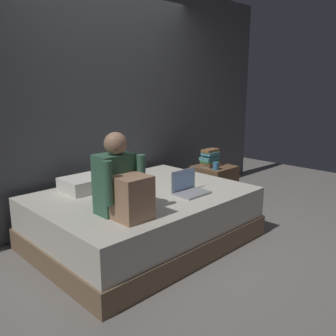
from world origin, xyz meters
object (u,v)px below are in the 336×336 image
object	(u,v)px
nightstand	(214,187)
mug	(216,166)
book_stack	(210,158)
laptop	(189,188)
pillow	(91,182)
person_sitting	(121,184)
bed	(143,217)

from	to	relation	value
nightstand	mug	bearing A→B (deg)	-137.31
nightstand	book_stack	size ratio (longest dim) A/B	2.09
laptop	mug	size ratio (longest dim) A/B	3.56
book_stack	mug	xyz separation A→B (m)	(-0.09, -0.16, -0.06)
book_stack	pillow	bearing A→B (deg)	170.45
nightstand	person_sitting	xyz separation A→B (m)	(-1.80, -0.49, 0.49)
bed	book_stack	distance (m)	1.33
nightstand	book_stack	distance (m)	0.37
nightstand	pillow	world-z (taller)	pillow
laptop	nightstand	bearing A→B (deg)	25.40
pillow	laptop	bearing A→B (deg)	-53.72
nightstand	pillow	size ratio (longest dim) A/B	0.94
pillow	person_sitting	bearing A→B (deg)	-105.66
person_sitting	laptop	xyz separation A→B (m)	(0.79, 0.01, -0.20)
pillow	mug	distance (m)	1.51
person_sitting	pillow	bearing A→B (deg)	74.34
pillow	mug	bearing A→B (deg)	-16.14
bed	laptop	xyz separation A→B (m)	(0.29, -0.33, 0.31)
person_sitting	mug	xyz separation A→B (m)	(1.67, 0.37, -0.18)
bed	person_sitting	distance (m)	0.79
laptop	book_stack	bearing A→B (deg)	28.21
bed	nightstand	world-z (taller)	nightstand
laptop	pillow	world-z (taller)	laptop
book_stack	mug	distance (m)	0.19
person_sitting	pillow	world-z (taller)	person_sitting
laptop	pillow	distance (m)	0.97
person_sitting	bed	bearing A→B (deg)	34.17
laptop	book_stack	size ratio (longest dim) A/B	1.27
person_sitting	pillow	size ratio (longest dim) A/B	1.17
pillow	bed	bearing A→B (deg)	-58.03
nightstand	pillow	distance (m)	1.64
bed	laptop	world-z (taller)	laptop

